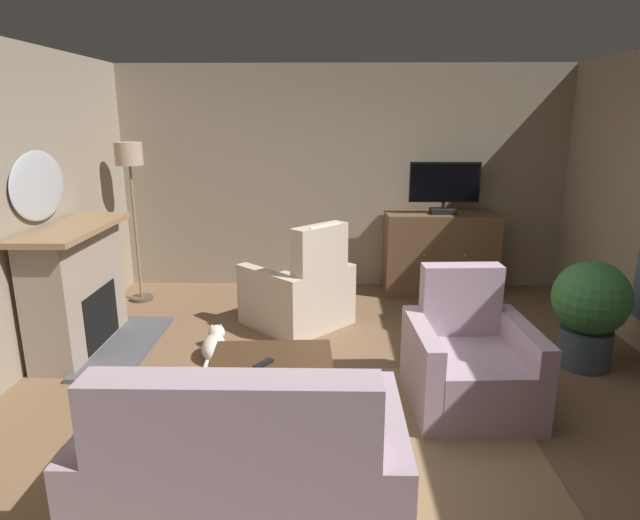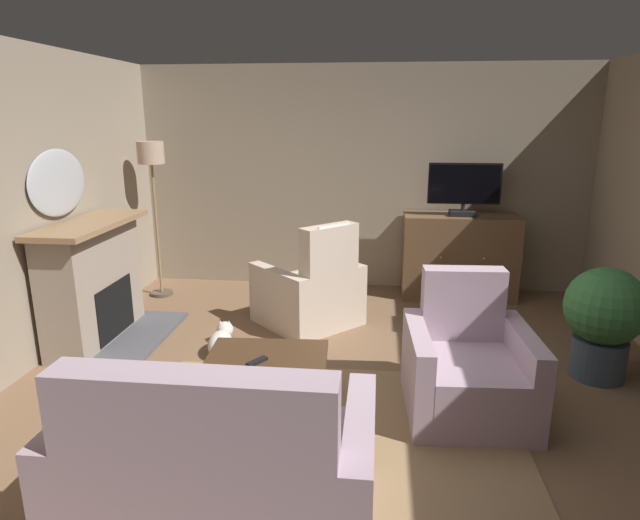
{
  "view_description": "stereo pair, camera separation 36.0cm",
  "coord_description": "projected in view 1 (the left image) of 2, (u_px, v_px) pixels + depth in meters",
  "views": [
    {
      "loc": [
        -0.15,
        -3.65,
        2.12
      ],
      "look_at": [
        -0.23,
        0.39,
        1.03
      ],
      "focal_mm": 30.16,
      "sensor_mm": 36.0,
      "label": 1
    },
    {
      "loc": [
        0.21,
        -3.62,
        2.12
      ],
      "look_at": [
        -0.23,
        0.39,
        1.03
      ],
      "focal_mm": 30.16,
      "sensor_mm": 36.0,
      "label": 2
    }
  ],
  "objects": [
    {
      "name": "wall_back",
      "position": [
        343.0,
        179.0,
        6.67
      ],
      "size": [
        6.04,
        0.1,
        2.71
      ],
      "primitive_type": "cube",
      "color": "gray",
      "rests_on": "ground_plane"
    },
    {
      "name": "rug_central",
      "position": [
        333.0,
        433.0,
        3.69
      ],
      "size": [
        2.71,
        1.94,
        0.01
      ],
      "primitive_type": "cube",
      "color": "#8E704C",
      "rests_on": "ground_plane"
    },
    {
      "name": "tv_cabinet",
      "position": [
        439.0,
        255.0,
        6.54
      ],
      "size": [
        1.32,
        0.58,
        0.99
      ],
      "color": "#4A3523",
      "rests_on": "ground_plane"
    },
    {
      "name": "coffee_table",
      "position": [
        272.0,
        363.0,
        3.94
      ],
      "size": [
        0.91,
        0.64,
        0.41
      ],
      "color": "#422B19",
      "rests_on": "ground_plane"
    },
    {
      "name": "cat",
      "position": [
        214.0,
        345.0,
        4.86
      ],
      "size": [
        0.25,
        0.74,
        0.23
      ],
      "color": "beige",
      "rests_on": "ground_plane"
    },
    {
      "name": "wall_mirror_oval",
      "position": [
        39.0,
        186.0,
        4.67
      ],
      "size": [
        0.06,
        0.89,
        0.61
      ],
      "primitive_type": "ellipsoid",
      "color": "#B2B7BF"
    },
    {
      "name": "armchair_facing_sofa",
      "position": [
        468.0,
        363.0,
        4.02
      ],
      "size": [
        0.92,
        0.94,
        1.0
      ],
      "color": "#AD93A3",
      "rests_on": "ground_plane"
    },
    {
      "name": "tv_remote",
      "position": [
        263.0,
        364.0,
        3.79
      ],
      "size": [
        0.14,
        0.17,
        0.02
      ],
      "primitive_type": "cube",
      "rotation": [
        0.0,
        0.0,
        0.98
      ],
      "color": "black",
      "rests_on": "coffee_table"
    },
    {
      "name": "potted_plant_leafy_by_curtain",
      "position": [
        590.0,
        308.0,
        4.56
      ],
      "size": [
        0.64,
        0.64,
        0.94
      ],
      "color": "#3D4C5B",
      "rests_on": "ground_plane"
    },
    {
      "name": "armchair_by_fireplace",
      "position": [
        300.0,
        293.0,
        5.54
      ],
      "size": [
        1.24,
        1.24,
        1.12
      ],
      "color": "#C6B29E",
      "rests_on": "ground_plane"
    },
    {
      "name": "floor_lamp",
      "position": [
        130.0,
        173.0,
        5.99
      ],
      "size": [
        0.3,
        0.3,
        1.83
      ],
      "color": "#4C4233",
      "rests_on": "ground_plane"
    },
    {
      "name": "ground_plane",
      "position": [
        349.0,
        407.0,
        4.07
      ],
      "size": [
        6.04,
        6.62,
        0.04
      ],
      "primitive_type": "cube",
      "color": "brown"
    },
    {
      "name": "fireplace",
      "position": [
        80.0,
        292.0,
        4.91
      ],
      "size": [
        0.87,
        1.42,
        1.17
      ],
      "color": "#4C4C51",
      "rests_on": "ground_plane"
    },
    {
      "name": "sofa_floral",
      "position": [
        246.0,
        477.0,
        2.72
      ],
      "size": [
        1.58,
        0.94,
        1.06
      ],
      "color": "#AD93A3",
      "rests_on": "ground_plane"
    },
    {
      "name": "television",
      "position": [
        444.0,
        186.0,
        6.27
      ],
      "size": [
        0.82,
        0.2,
        0.61
      ],
      "color": "black",
      "rests_on": "tv_cabinet"
    }
  ]
}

